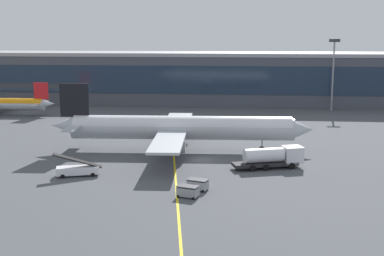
% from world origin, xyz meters
% --- Properties ---
extents(ground_plane, '(700.00, 700.00, 0.00)m').
position_xyz_m(ground_plane, '(0.00, 0.00, 0.00)').
color(ground_plane, '#47494F').
extents(apron_lead_in_line, '(12.07, 79.17, 0.01)m').
position_xyz_m(apron_lead_in_line, '(-4.78, 2.00, 0.00)').
color(apron_lead_in_line, yellow).
rests_on(apron_lead_in_line, ground_plane).
extents(terminal_building, '(206.82, 19.18, 14.91)m').
position_xyz_m(terminal_building, '(0.36, 69.09, 7.47)').
color(terminal_building, '#424751').
rests_on(terminal_building, ground_plane).
extents(main_airliner, '(45.91, 36.50, 11.79)m').
position_xyz_m(main_airliner, '(-4.12, 6.09, 4.17)').
color(main_airliner, '#B2B7BC').
rests_on(main_airliner, ground_plane).
extents(fuel_tanker, '(11.06, 5.59, 3.25)m').
position_xyz_m(fuel_tanker, '(11.22, -4.18, 1.75)').
color(fuel_tanker, '#232326').
rests_on(fuel_tanker, ground_plane).
extents(belt_loader, '(6.99, 3.55, 3.49)m').
position_xyz_m(belt_loader, '(-17.07, -11.19, 0.99)').
color(belt_loader, white).
rests_on(belt_loader, ground_plane).
extents(baggage_cart_0, '(2.99, 2.29, 1.48)m').
position_xyz_m(baggage_cart_0, '(-0.21, -19.41, 0.78)').
color(baggage_cart_0, gray).
rests_on(baggage_cart_0, ground_plane).
extents(baggage_cart_1, '(2.99, 2.29, 1.48)m').
position_xyz_m(baggage_cart_1, '(0.78, -16.37, 0.78)').
color(baggage_cart_1, gray).
rests_on(baggage_cart_1, ground_plane).
extents(apron_light_mast_0, '(2.80, 0.50, 18.91)m').
position_xyz_m(apron_light_mast_0, '(30.41, 57.13, 11.34)').
color(apron_light_mast_0, gray).
rests_on(apron_light_mast_0, ground_plane).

